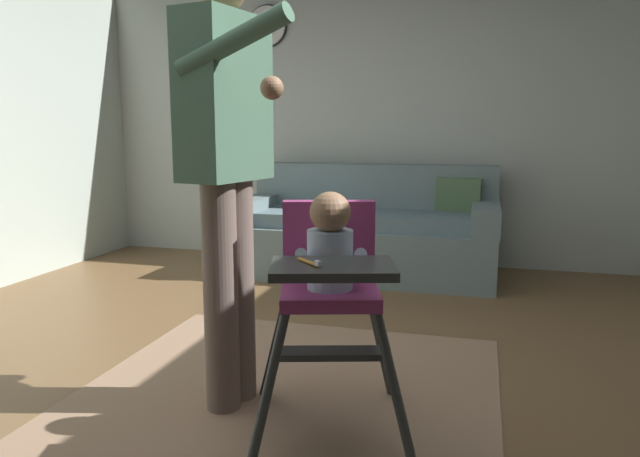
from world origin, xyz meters
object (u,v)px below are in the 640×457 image
Objects in this scene: adult_standing at (228,165)px; wall_clock at (267,26)px; couch at (368,233)px; high_chair at (330,269)px.

wall_clock is at bearing 118.56° from adult_standing.
couch is 1.14× the size of adult_standing.
high_chair is 2.56× the size of wall_clock.
adult_standing is (-0.44, 0.10, 0.38)m from high_chair.
adult_standing is (-0.12, -2.40, 0.67)m from couch.
high_chair is at bearing -65.89° from wall_clock.
high_chair is 3.54m from wall_clock.
wall_clock is (-1.33, 2.97, 1.40)m from high_chair.
couch is 2.53m from high_chair.
wall_clock is (-1.00, 0.48, 1.70)m from couch.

